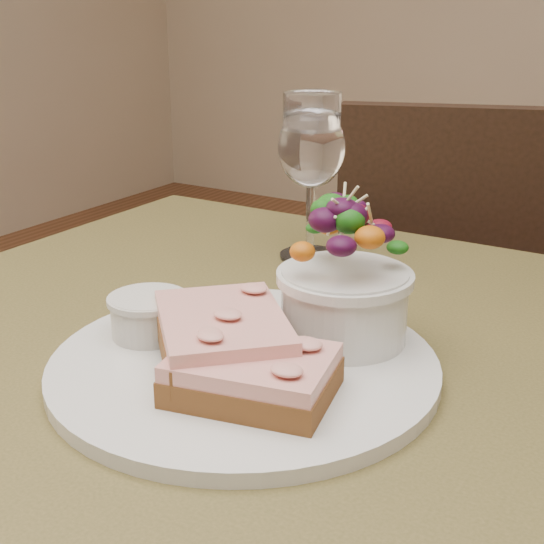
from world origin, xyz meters
The scene contains 9 objects.
cafe_table centered at (0.00, 0.00, 0.65)m, with size 0.80×0.80×0.75m.
chair_far centered at (-0.01, 0.69, 0.29)m, with size 0.54×0.54×0.90m.
dinner_plate centered at (0.02, -0.04, 0.76)m, with size 0.31×0.31×0.01m, color silver.
sandwich_front centered at (0.06, -0.08, 0.78)m, with size 0.13×0.11×0.03m.
sandwich_back centered at (0.01, -0.05, 0.79)m, with size 0.16×0.16×0.03m.
ramekin centered at (-0.08, -0.04, 0.78)m, with size 0.06×0.06×0.04m.
salad_bowl centered at (0.07, 0.04, 0.82)m, with size 0.11×0.11×0.13m.
garnish centered at (-0.06, 0.03, 0.77)m, with size 0.05×0.04×0.02m.
wine_glass centered at (-0.08, 0.25, 0.87)m, with size 0.08×0.08×0.18m.
Camera 1 is at (0.32, -0.49, 1.03)m, focal length 50.00 mm.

